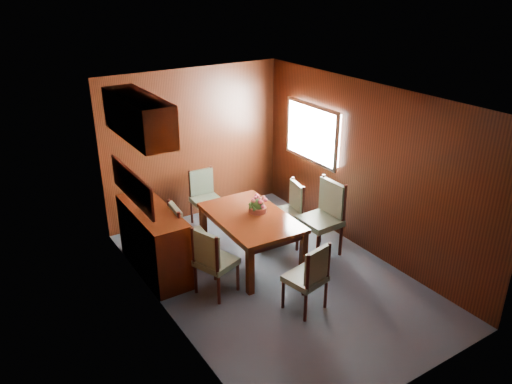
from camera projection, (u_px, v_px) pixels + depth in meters
ground at (275, 276)px, 6.60m from camera, size 4.50×4.50×0.00m
room_shell at (254, 154)px, 6.15m from camera, size 3.06×4.52×2.41m
sideboard at (154, 240)px, 6.57m from camera, size 0.48×1.40×0.90m
dining_table at (251, 222)px, 6.73m from camera, size 0.98×1.51×0.69m
chair_left_near at (212, 258)px, 6.04m from camera, size 0.54×0.55×0.92m
chair_left_far at (185, 234)px, 6.54m from camera, size 0.49×0.50×0.98m
chair_right_near at (325, 214)px, 6.96m from camera, size 0.50×0.52×1.08m
chair_right_far at (290, 208)px, 7.36m from camera, size 0.49×0.50×0.90m
chair_head at (310, 275)px, 5.75m from camera, size 0.49×0.48×0.89m
chair_foot at (204, 194)px, 7.81m from camera, size 0.44×0.43×0.90m
flower_centerpiece at (258, 203)px, 6.75m from camera, size 0.26×0.26×0.26m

